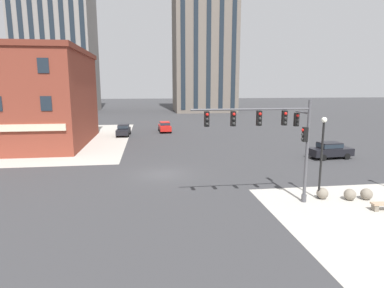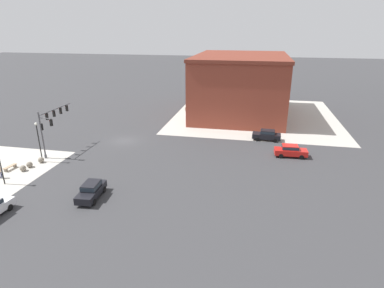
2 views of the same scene
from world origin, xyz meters
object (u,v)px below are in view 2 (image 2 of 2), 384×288
object	(u,v)px
bench_near_signal	(10,167)
car_main_southbound_far	(290,150)
traffic_signal_main	(50,123)
car_main_southbound_near	(267,135)
car_main_northbound_far	(91,190)
bollard_sphere_curb_a	(41,160)
street_lamp_corner_near	(38,138)
pedestrian_walking_east	(0,171)
bollard_sphere_curb_c	(23,168)
bollard_sphere_curb_b	(30,165)

from	to	relation	value
bench_near_signal	car_main_southbound_far	xyz separation A→B (m)	(-11.54, 35.14, 0.59)
traffic_signal_main	car_main_southbound_near	size ratio (longest dim) A/B	1.70
bench_near_signal	car_main_northbound_far	size ratio (longest dim) A/B	0.40
bench_near_signal	car_main_southbound_near	world-z (taller)	car_main_southbound_near
bench_near_signal	car_main_northbound_far	bearing A→B (deg)	72.02
bollard_sphere_curb_a	car_main_northbound_far	world-z (taller)	car_main_northbound_far
bollard_sphere_curb_a	car_main_southbound_near	size ratio (longest dim) A/B	0.17
traffic_signal_main	street_lamp_corner_near	distance (m)	3.32
car_main_northbound_far	street_lamp_corner_near	bearing A→B (deg)	-123.60
pedestrian_walking_east	car_main_southbound_far	distance (m)	37.17
bollard_sphere_curb_a	bollard_sphere_curb_c	size ratio (longest dim) A/B	1.00
car_main_northbound_far	car_main_southbound_far	distance (m)	26.80
car_main_northbound_far	car_main_southbound_near	size ratio (longest dim) A/B	1.01
bollard_sphere_curb_a	car_main_southbound_near	bearing A→B (deg)	117.08
bench_near_signal	car_main_southbound_far	size ratio (longest dim) A/B	0.41
bollard_sphere_curb_c	street_lamp_corner_near	bearing A→B (deg)	170.49
bollard_sphere_curb_b	bollard_sphere_curb_c	distance (m)	1.15
bollard_sphere_curb_a	bench_near_signal	size ratio (longest dim) A/B	0.41
bollard_sphere_curb_b	car_main_northbound_far	bearing A→B (deg)	64.73
traffic_signal_main	pedestrian_walking_east	xyz separation A→B (m)	(8.49, -1.55, -3.66)
bollard_sphere_curb_a	street_lamp_corner_near	world-z (taller)	street_lamp_corner_near
traffic_signal_main	bollard_sphere_curb_c	xyz separation A→B (m)	(6.20, -0.31, -4.18)
car_main_northbound_far	car_main_southbound_near	bearing A→B (deg)	140.43
car_main_southbound_near	traffic_signal_main	bearing A→B (deg)	-68.49
car_main_southbound_near	bollard_sphere_curb_a	bearing A→B (deg)	-62.92
bollard_sphere_curb_b	pedestrian_walking_east	xyz separation A→B (m)	(3.44, -1.30, 0.52)
traffic_signal_main	pedestrian_walking_east	distance (m)	9.38
car_main_southbound_far	bollard_sphere_curb_c	bearing A→B (deg)	-70.76
bollard_sphere_curb_c	pedestrian_walking_east	xyz separation A→B (m)	(2.29, -1.24, 0.52)
pedestrian_walking_east	street_lamp_corner_near	size ratio (longest dim) A/B	0.29
bollard_sphere_curb_a	bollard_sphere_curb_b	bearing A→B (deg)	-15.87
bollard_sphere_curb_a	car_main_northbound_far	distance (m)	13.28
street_lamp_corner_near	car_main_southbound_near	world-z (taller)	street_lamp_corner_near
street_lamp_corner_near	bench_near_signal	bearing A→B (deg)	-38.76
car_main_northbound_far	bollard_sphere_curb_b	bearing A→B (deg)	-115.27
bollard_sphere_curb_a	pedestrian_walking_east	world-z (taller)	pedestrian_walking_east
car_main_northbound_far	car_main_southbound_far	world-z (taller)	same
traffic_signal_main	car_main_northbound_far	distance (m)	15.95
bench_near_signal	car_main_southbound_near	bearing A→B (deg)	119.17
pedestrian_walking_east	bollard_sphere_curb_c	bearing A→B (deg)	151.60
bollard_sphere_curb_c	car_main_southbound_far	world-z (taller)	car_main_southbound_far
traffic_signal_main	bench_near_signal	xyz separation A→B (m)	(6.13, -2.22, -4.24)
car_main_northbound_far	bollard_sphere_curb_c	bearing A→B (deg)	-110.39
car_main_northbound_far	car_main_southbound_far	size ratio (longest dim) A/B	1.01
car_main_northbound_far	car_main_southbound_near	xyz separation A→B (m)	(-22.30, 18.43, 0.00)
traffic_signal_main	bollard_sphere_curb_c	bearing A→B (deg)	-2.90
bollard_sphere_curb_b	bollard_sphere_curb_c	bearing A→B (deg)	-3.02
bench_near_signal	street_lamp_corner_near	world-z (taller)	street_lamp_corner_near
bollard_sphere_curb_b	car_main_southbound_near	distance (m)	34.46
bollard_sphere_curb_b	street_lamp_corner_near	bearing A→B (deg)	166.74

